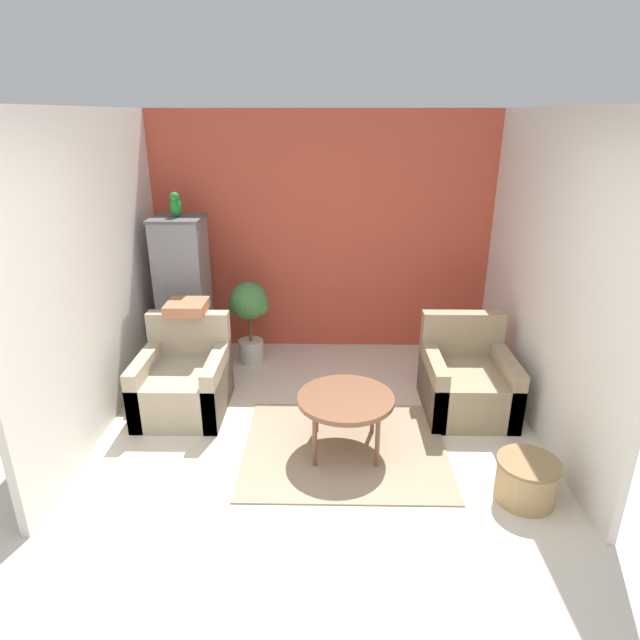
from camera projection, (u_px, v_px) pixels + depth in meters
The scene contains 13 objects.
ground_plane at pixel (315, 542), 3.34m from camera, with size 20.00×20.00×0.00m, color beige.
wall_back_accent at pixel (323, 235), 5.77m from camera, with size 3.73×0.06×2.56m.
wall_left at pixel (95, 275), 4.35m from camera, with size 0.06×3.07×2.56m.
wall_right at pixel (548, 277), 4.28m from camera, with size 0.06×3.07×2.56m.
area_rug at pixel (345, 448), 4.27m from camera, with size 1.61×1.33×0.01m.
coffee_table at pixel (346, 401), 4.11m from camera, with size 0.75×0.75×0.47m.
armchair_left at pixel (184, 382), 4.76m from camera, with size 0.74×0.83×0.81m.
armchair_right at pixel (466, 382), 4.76m from camera, with size 0.74×0.83×0.81m.
birdcage at pixel (184, 294), 5.49m from camera, with size 0.52×0.52×1.56m.
parrot at pixel (176, 205), 5.16m from camera, with size 0.11×0.20×0.24m.
potted_plant at pixel (249, 311), 5.57m from camera, with size 0.43×0.39×0.89m.
wicker_basket at pixel (527, 479), 3.66m from camera, with size 0.43×0.43×0.31m.
throw_pillow at pixel (187, 307), 4.84m from camera, with size 0.35×0.35×0.10m.
Camera 1 is at (0.08, -2.62, 2.50)m, focal length 30.00 mm.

